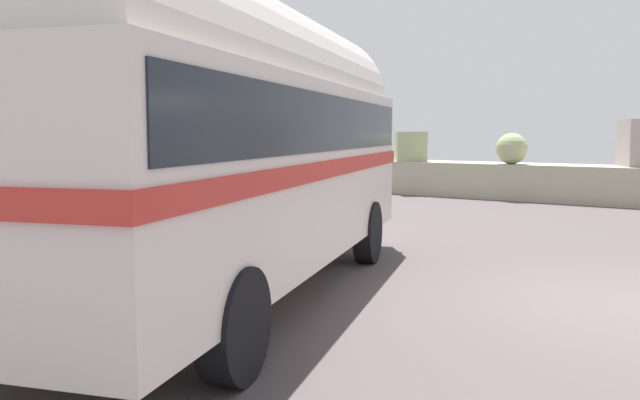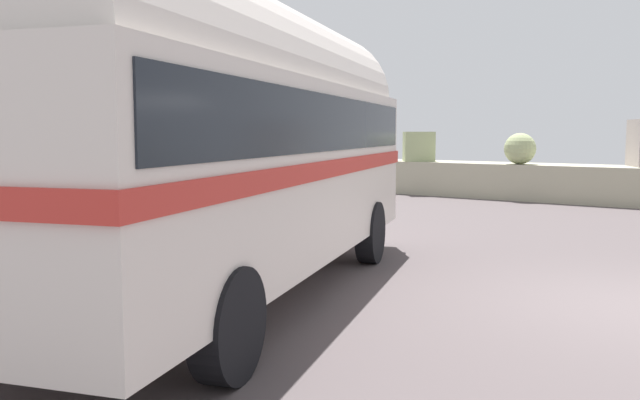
{
  "view_description": "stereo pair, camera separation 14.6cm",
  "coord_description": "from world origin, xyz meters",
  "views": [
    {
      "loc": [
        1.24,
        -8.37,
        2.04
      ],
      "look_at": [
        -3.35,
        -1.84,
        1.23
      ],
      "focal_mm": 37.18,
      "sensor_mm": 36.0,
      "label": 1
    },
    {
      "loc": [
        1.36,
        -8.28,
        2.04
      ],
      "look_at": [
        -3.35,
        -1.84,
        1.23
      ],
      "focal_mm": 37.18,
      "sensor_mm": 36.0,
      "label": 2
    }
  ],
  "objects": [
    {
      "name": "vintage_coach",
      "position": [
        -4.2,
        -2.42,
        2.05
      ],
      "size": [
        5.1,
        8.89,
        3.7
      ],
      "rotation": [
        0.0,
        0.0,
        0.33
      ],
      "color": "black",
      "rests_on": "ground"
    }
  ]
}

